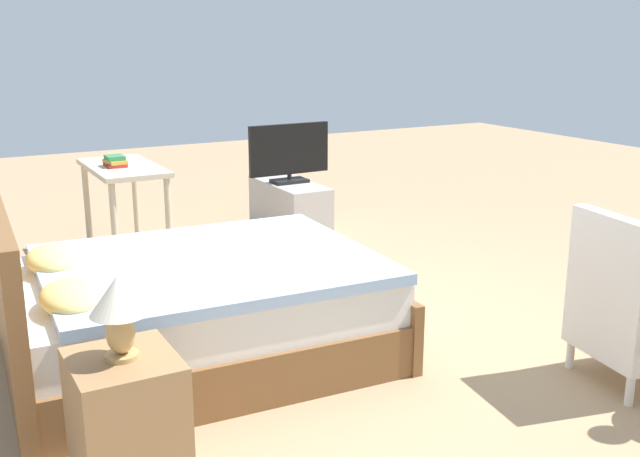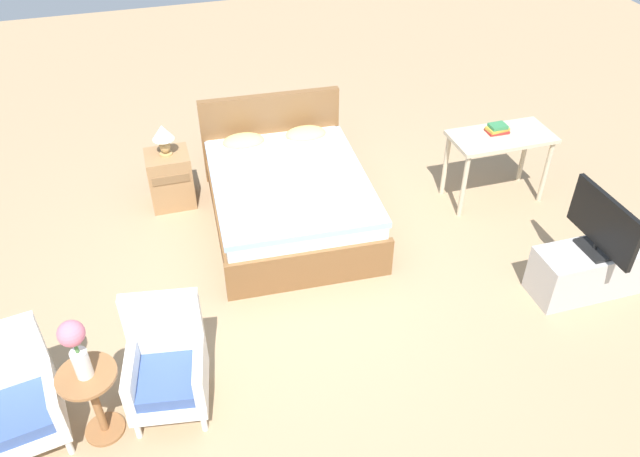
% 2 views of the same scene
% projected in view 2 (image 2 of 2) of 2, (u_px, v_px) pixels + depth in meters
% --- Properties ---
extents(ground_plane, '(16.00, 16.00, 0.00)m').
position_uv_depth(ground_plane, '(311.00, 279.00, 5.71)').
color(ground_plane, '#A38460').
extents(bed, '(1.62, 2.10, 0.96)m').
position_uv_depth(bed, '(288.00, 195.00, 6.25)').
color(bed, brown).
rests_on(bed, ground_plane).
extents(armchair_by_window_left, '(0.62, 0.62, 0.92)m').
position_uv_depth(armchair_by_window_left, '(16.00, 400.00, 4.21)').
color(armchair_by_window_left, white).
rests_on(armchair_by_window_left, ground_plane).
extents(armchair_by_window_right, '(0.62, 0.62, 0.92)m').
position_uv_depth(armchair_by_window_right, '(167.00, 366.00, 4.43)').
color(armchair_by_window_right, white).
rests_on(armchair_by_window_right, ground_plane).
extents(side_table, '(0.40, 0.40, 0.62)m').
position_uv_depth(side_table, '(94.00, 396.00, 4.22)').
color(side_table, '#936038').
rests_on(side_table, ground_plane).
extents(flower_vase, '(0.17, 0.17, 0.48)m').
position_uv_depth(flower_vase, '(75.00, 344.00, 3.89)').
color(flower_vase, silver).
rests_on(flower_vase, side_table).
extents(nightstand, '(0.44, 0.41, 0.59)m').
position_uv_depth(nightstand, '(171.00, 179.00, 6.49)').
color(nightstand, '#997047').
rests_on(nightstand, ground_plane).
extents(table_lamp, '(0.22, 0.22, 0.33)m').
position_uv_depth(table_lamp, '(163.00, 136.00, 6.17)').
color(table_lamp, tan).
rests_on(table_lamp, nightstand).
extents(tv_stand, '(0.96, 0.40, 0.46)m').
position_uv_depth(tv_stand, '(587.00, 270.00, 5.46)').
color(tv_stand, '#B7B2AD').
rests_on(tv_stand, ground_plane).
extents(tv_flatscreen, '(0.21, 0.79, 0.54)m').
position_uv_depth(tv_flatscreen, '(603.00, 224.00, 5.15)').
color(tv_flatscreen, black).
rests_on(tv_flatscreen, tv_stand).
extents(vanity_desk, '(1.04, 0.52, 0.76)m').
position_uv_depth(vanity_desk, '(500.00, 145.00, 6.35)').
color(vanity_desk, beige).
rests_on(vanity_desk, ground_plane).
extents(book_stack, '(0.22, 0.16, 0.09)m').
position_uv_depth(book_stack, '(497.00, 129.00, 6.30)').
color(book_stack, '#AD2823').
rests_on(book_stack, vanity_desk).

